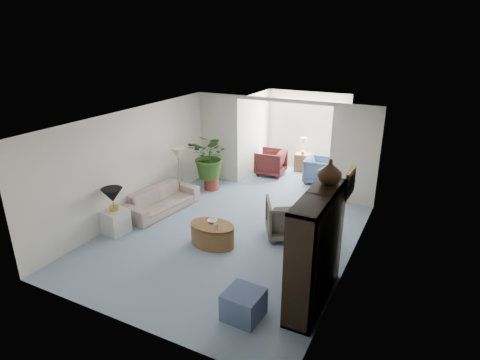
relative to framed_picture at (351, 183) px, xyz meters
The scene contains 26 objects.
floor 2.99m from the framed_picture, behind, with size 6.00×6.00×0.00m, color #8B9CB7.
sunroom_floor 5.16m from the framed_picture, 120.36° to the left, with size 2.60×2.60×0.00m, color #8B9CB7.
back_pier_left 5.37m from the framed_picture, 144.59° to the left, with size 1.20×0.12×2.50m, color beige.
back_pier_right 3.18m from the framed_picture, 100.24° to the left, with size 1.20×0.12×2.50m, color beige.
back_header 4.03m from the framed_picture, 128.43° to the left, with size 2.60×0.12×0.10m, color beige.
window_pane 5.83m from the framed_picture, 114.98° to the left, with size 2.20×0.02×1.50m, color white.
window_blinds 5.81m from the framed_picture, 115.11° to the left, with size 2.20×0.02×1.50m, color white.
framed_picture is the anchor object (origin of this frame).
sofa 4.76m from the framed_picture, behind, with size 1.96×0.77×0.57m, color #B7AF9B.
end_table 4.99m from the framed_picture, behind, with size 0.48×0.48×0.52m, color silver.
table_lamp 4.85m from the framed_picture, behind, with size 0.44×0.44×0.30m, color black.
floor_lamp 4.73m from the framed_picture, 163.63° to the left, with size 0.36×0.36×0.28m, color beige.
coffee_table 2.99m from the framed_picture, behind, with size 0.95×0.95×0.45m, color brown.
coffee_bowl 2.91m from the framed_picture, behind, with size 0.20×0.20×0.05m, color silver.
coffee_cup 2.74m from the framed_picture, behind, with size 0.10×0.10×0.10m, color beige.
wingback_chair 2.02m from the framed_picture, 150.73° to the left, with size 0.88×0.91×0.83m, color #615A4C.
side_table_dark 1.90m from the framed_picture, 121.82° to the left, with size 0.45×0.36×0.55m, color black.
entertainment_cabinet 1.36m from the framed_picture, 101.79° to the right, with size 0.45×1.67×1.86m, color black.
cabinet_urn 0.74m from the framed_picture, 110.93° to the right, with size 0.38×0.38×0.39m, color black.
ottoman 2.67m from the framed_picture, 117.98° to the right, with size 0.55×0.55×0.44m, color slate.
plant_pot 5.00m from the framed_picture, 150.93° to the left, with size 0.40×0.40×0.32m, color maroon.
house_plant 4.82m from the framed_picture, 150.93° to the left, with size 1.14×0.99×1.27m, color #2F571E.
sunroom_chair_blue 4.69m from the framed_picture, 112.00° to the left, with size 0.78×0.80×0.73m, color slate.
sunroom_chair_maroon 5.41m from the framed_picture, 127.37° to the left, with size 0.81×0.84×0.76m, color #561D23.
sunroom_table 5.67m from the framed_picture, 116.33° to the left, with size 0.45×0.35×0.54m, color brown.
shelf_clutter 1.38m from the framed_picture, 103.12° to the right, with size 0.30×1.10×1.06m.
Camera 1 is at (3.62, -6.51, 4.11)m, focal length 29.72 mm.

